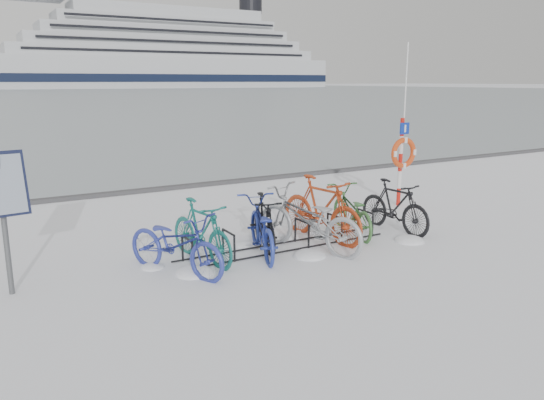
# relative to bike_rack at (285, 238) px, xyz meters

# --- Properties ---
(ground) EXTENTS (900.00, 900.00, 0.00)m
(ground) POSITION_rel_bike_rack_xyz_m (0.00, 0.00, -0.18)
(ground) COLOR white
(ground) RESTS_ON ground
(quay_edge) EXTENTS (400.00, 0.25, 0.10)m
(quay_edge) POSITION_rel_bike_rack_xyz_m (0.00, 5.90, -0.13)
(quay_edge) COLOR #3F3F42
(quay_edge) RESTS_ON ground
(bike_rack) EXTENTS (4.00, 0.48, 0.46)m
(bike_rack) POSITION_rel_bike_rack_xyz_m (0.00, 0.00, 0.00)
(bike_rack) COLOR black
(bike_rack) RESTS_ON ground
(info_board) EXTENTS (0.69, 0.33, 1.97)m
(info_board) POSITION_rel_bike_rack_xyz_m (-4.33, 0.09, 1.24)
(info_board) COLOR #595B5E
(info_board) RESTS_ON ground
(lifebuoy_station) EXTENTS (0.71, 0.22, 3.71)m
(lifebuoy_station) POSITION_rel_bike_rack_xyz_m (4.03, 1.41, 1.07)
(lifebuoy_station) COLOR red
(lifebuoy_station) RESTS_ON ground
(cruise_ferry) EXTENTS (139.23, 26.26, 45.75)m
(cruise_ferry) POSITION_rel_bike_rack_xyz_m (70.54, 209.79, 12.28)
(cruise_ferry) COLOR silver
(cruise_ferry) RESTS_ON ground
(bike_0) EXTENTS (1.44, 2.00, 1.00)m
(bike_0) POSITION_rel_bike_rack_xyz_m (-2.07, -0.22, 0.32)
(bike_0) COLOR #2C3797
(bike_0) RESTS_ON ground
(bike_1) EXTENTS (0.78, 1.79, 1.04)m
(bike_1) POSITION_rel_bike_rack_xyz_m (-1.51, 0.11, 0.34)
(bike_1) COLOR #15645D
(bike_1) RESTS_ON ground
(bike_2) EXTENTS (1.19, 1.98, 0.98)m
(bike_2) POSITION_rel_bike_rack_xyz_m (-0.50, -0.05, 0.31)
(bike_2) COLOR #27389B
(bike_2) RESTS_ON ground
(bike_3) EXTENTS (0.90, 1.68, 0.97)m
(bike_3) POSITION_rel_bike_rack_xyz_m (-0.29, 0.20, 0.31)
(bike_3) COLOR black
(bike_3) RESTS_ON ground
(bike_4) EXTENTS (1.48, 2.30, 1.14)m
(bike_4) POSITION_rel_bike_rack_xyz_m (0.30, -0.28, 0.39)
(bike_4) COLOR #989BA0
(bike_4) RESTS_ON ground
(bike_5) EXTENTS (0.90, 2.07, 1.21)m
(bike_5) POSITION_rel_bike_rack_xyz_m (0.87, 0.14, 0.42)
(bike_5) COLOR #A93816
(bike_5) RESTS_ON ground
(bike_6) EXTENTS (1.06, 1.88, 0.94)m
(bike_6) POSITION_rel_bike_rack_xyz_m (1.59, 0.17, 0.29)
(bike_6) COLOR #396F35
(bike_6) RESTS_ON ground
(bike_7) EXTENTS (0.65, 1.75, 1.03)m
(bike_7) POSITION_rel_bike_rack_xyz_m (2.45, -0.10, 0.33)
(bike_7) COLOR black
(bike_7) RESTS_ON ground
(snow_drifts) EXTENTS (5.84, 2.05, 0.21)m
(snow_drifts) POSITION_rel_bike_rack_xyz_m (0.27, -0.16, -0.18)
(snow_drifts) COLOR white
(snow_drifts) RESTS_ON ground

